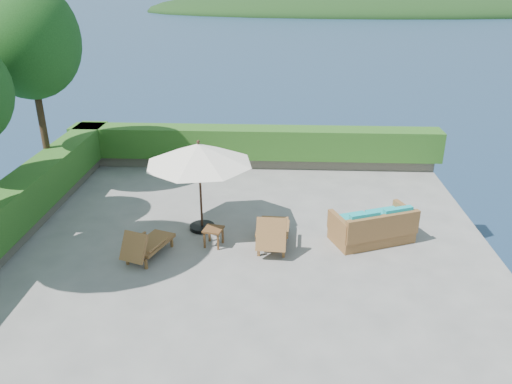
{
  "coord_description": "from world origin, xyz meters",
  "views": [
    {
      "loc": [
        0.86,
        -10.47,
        5.97
      ],
      "look_at": [
        0.3,
        0.8,
        1.1
      ],
      "focal_mm": 35.0,
      "sensor_mm": 36.0,
      "label": 1
    }
  ],
  "objects_px": {
    "lounge_left": "(146,245)",
    "wicker_loveseat": "(373,228)",
    "side_table": "(213,231)",
    "patio_umbrella": "(199,155)",
    "lounge_right": "(273,232)"
  },
  "relations": [
    {
      "from": "lounge_left",
      "to": "wicker_loveseat",
      "type": "xyz_separation_m",
      "value": [
        5.32,
        1.06,
        0.02
      ]
    },
    {
      "from": "lounge_left",
      "to": "side_table",
      "type": "relative_size",
      "value": 3.0
    },
    {
      "from": "side_table",
      "to": "wicker_loveseat",
      "type": "bearing_deg",
      "value": 5.92
    },
    {
      "from": "side_table",
      "to": "wicker_loveseat",
      "type": "distance_m",
      "value": 3.88
    },
    {
      "from": "wicker_loveseat",
      "to": "lounge_left",
      "type": "bearing_deg",
      "value": 169.78
    },
    {
      "from": "lounge_right",
      "to": "wicker_loveseat",
      "type": "height_order",
      "value": "lounge_right"
    },
    {
      "from": "patio_umbrella",
      "to": "lounge_left",
      "type": "relative_size",
      "value": 2.05
    },
    {
      "from": "patio_umbrella",
      "to": "lounge_right",
      "type": "relative_size",
      "value": 1.87
    },
    {
      "from": "lounge_right",
      "to": "wicker_loveseat",
      "type": "relative_size",
      "value": 0.78
    },
    {
      "from": "patio_umbrella",
      "to": "side_table",
      "type": "distance_m",
      "value": 1.89
    },
    {
      "from": "patio_umbrella",
      "to": "lounge_left",
      "type": "distance_m",
      "value": 2.49
    },
    {
      "from": "lounge_left",
      "to": "side_table",
      "type": "xyz_separation_m",
      "value": [
        1.46,
        0.66,
        0.03
      ]
    },
    {
      "from": "side_table",
      "to": "patio_umbrella",
      "type": "bearing_deg",
      "value": 115.73
    },
    {
      "from": "wicker_loveseat",
      "to": "patio_umbrella",
      "type": "bearing_deg",
      "value": 152.52
    },
    {
      "from": "patio_umbrella",
      "to": "lounge_left",
      "type": "bearing_deg",
      "value": -124.94
    }
  ]
}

